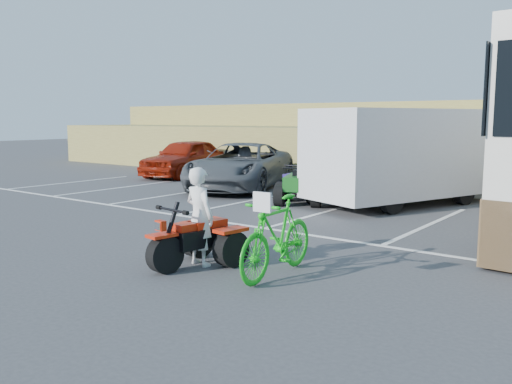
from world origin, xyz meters
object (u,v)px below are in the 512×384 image
Objects in this scene: quad_atv_blue at (305,200)px; rider at (200,216)px; red_trike_atv at (193,266)px; green_dirt_bike at (277,236)px; grey_pickup at (240,166)px; quad_atv_green at (301,204)px; cargo_trailer at (404,153)px; red_car at (185,158)px.

rider is at bearing -78.96° from quad_atv_blue.
red_trike_atv is 1.55m from green_dirt_bike.
grey_pickup is 3.35× the size of quad_atv_blue.
grey_pickup reaches higher than quad_atv_green.
grey_pickup is 3.87m from quad_atv_green.
quad_atv_green is (0.26, -0.65, 0.00)m from quad_atv_blue.
green_dirt_bike is 7.07m from quad_atv_green.
red_trike_atv is at bearing -79.48° from quad_atv_blue.
quad_atv_green is (3.44, -1.61, -0.77)m from grey_pickup.
grey_pickup reaches higher than green_dirt_bike.
quad_atv_green is at bearing -124.32° from cargo_trailer.
quad_atv_blue is 0.70m from quad_atv_green.
green_dirt_bike reaches higher than red_trike_atv.
red_car is at bearing 143.46° from red_trike_atv.
green_dirt_bike is 14.65m from red_car.
red_trike_atv is at bearing -167.89° from green_dirt_bike.
red_trike_atv is 0.93× the size of quad_atv_green.
quad_atv_green is at bearing -63.11° from rider.
quad_atv_green is (-2.10, 6.53, 0.00)m from red_trike_atv.
rider is 13.82m from red_car.
red_car is at bearing -169.03° from cargo_trailer.
quad_atv_blue is (-3.73, 6.78, -0.61)m from green_dirt_bike.
cargo_trailer is 3.08m from quad_atv_blue.
green_dirt_bike is 0.33× the size of cargo_trailer.
green_dirt_bike is 1.22× the size of quad_atv_blue.
cargo_trailer reaches higher than green_dirt_bike.
red_car is at bearing 133.21° from quad_atv_green.
red_trike_atv is 13.93m from red_car.
grey_pickup is 4.62m from red_car.
red_car is 7.97m from quad_atv_blue.
red_trike_atv is 0.34× the size of red_car.
quad_atv_blue is (7.47, -2.66, -0.77)m from red_car.
grey_pickup is 3.35× the size of quad_atv_green.
red_trike_atv is 8.27m from cargo_trailer.
cargo_trailer reaches higher than quad_atv_blue.
quad_atv_green reaches higher than red_trike_atv.
grey_pickup is 5.78m from cargo_trailer.
quad_atv_blue is at bearing 116.65° from red_trike_atv.
red_car is at bearing 152.78° from quad_atv_blue.
rider reaches higher than red_trike_atv.
cargo_trailer is 3.64× the size of quad_atv_green.
green_dirt_bike is at bearing -68.23° from grey_pickup.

